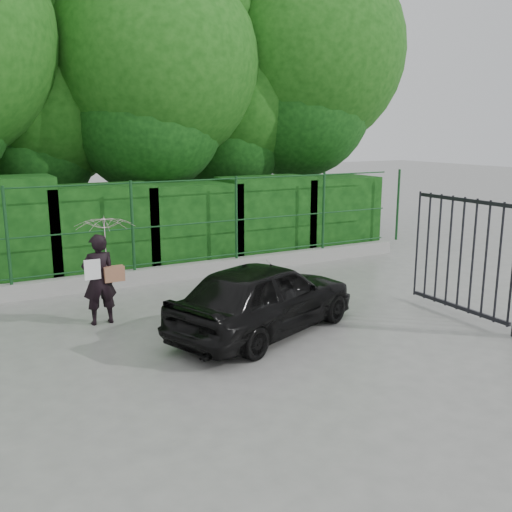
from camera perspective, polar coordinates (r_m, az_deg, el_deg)
name	(u,v)px	position (r m, az deg, el deg)	size (l,w,h in m)	color
ground	(206,367)	(7.67, -5.00, -11.04)	(80.00, 80.00, 0.00)	gray
kerb	(115,280)	(11.68, -13.89, -2.31)	(14.00, 0.25, 0.30)	#9E9E99
fence	(124,227)	(11.52, -13.10, 2.87)	(14.13, 0.06, 1.80)	#133F1B
hedge	(98,231)	(12.45, -15.53, 2.41)	(14.20, 1.20, 2.18)	black
trees	(117,64)	(14.82, -13.73, 18.17)	(17.10, 6.15, 8.08)	black
gate	(498,254)	(9.53, 23.07, 0.15)	(0.22, 2.33, 2.36)	black
woman	(104,253)	(9.37, -14.95, 0.32)	(0.95, 0.96, 1.74)	black
car	(264,297)	(8.71, 0.83, -4.10)	(1.35, 3.35, 1.14)	black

